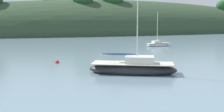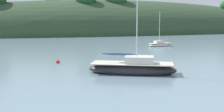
# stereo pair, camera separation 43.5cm
# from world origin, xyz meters

# --- Properties ---
(far_shoreline_hill) EXTENTS (150.00, 36.00, 24.98)m
(far_shoreline_hill) POSITION_xyz_m (24.81, 85.42, 0.10)
(far_shoreline_hill) COLOR #2D422B
(far_shoreline_hill) RESTS_ON ground
(sailboat_yellow_far) EXTENTS (8.12, 5.98, 9.46)m
(sailboat_yellow_far) POSITION_xyz_m (0.79, 16.75, 0.46)
(sailboat_yellow_far) COLOR #232328
(sailboat_yellow_far) RESTS_ON ground
(sailboat_navy_dinghy) EXTENTS (4.62, 1.88, 6.17)m
(sailboat_navy_dinghy) POSITION_xyz_m (15.60, 38.68, 0.31)
(sailboat_navy_dinghy) COLOR white
(sailboat_navy_dinghy) RESTS_ON ground
(mooring_buoy_channel) EXTENTS (0.44, 0.44, 0.54)m
(mooring_buoy_channel) POSITION_xyz_m (-4.49, 25.08, 0.12)
(mooring_buoy_channel) COLOR red
(mooring_buoy_channel) RESTS_ON ground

